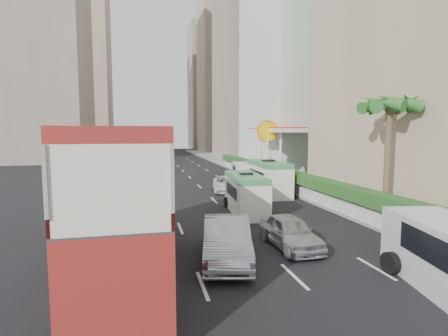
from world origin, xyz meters
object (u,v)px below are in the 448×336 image
object	(u,v)px
car_silver_lane_a	(227,260)
shell_station	(287,153)
van_asset	(226,192)
car_silver_lane_b	(290,247)
palm_tree	(387,161)
minibus_near	(246,194)
panel_van_far	(244,174)
minibus_far	(268,178)
double_decker_bus	(126,200)

from	to	relation	value
car_silver_lane_a	shell_station	size ratio (longest dim) A/B	0.62
car_silver_lane_a	shell_station	world-z (taller)	shell_station
car_silver_lane_a	van_asset	world-z (taller)	car_silver_lane_a
car_silver_lane_b	palm_tree	xyz separation A→B (m)	(7.08, 3.08, 3.38)
minibus_near	panel_van_far	world-z (taller)	minibus_near
van_asset	car_silver_lane_a	bearing A→B (deg)	-94.05
car_silver_lane_a	shell_station	xyz separation A→B (m)	(12.31, 22.97, 2.75)
van_asset	shell_station	xyz separation A→B (m)	(8.60, 7.33, 2.75)
shell_station	palm_tree	bearing A→B (deg)	-96.60
car_silver_lane_a	shell_station	bearing A→B (deg)	73.33
car_silver_lane_b	minibus_near	world-z (taller)	minibus_near
minibus_far	van_asset	bearing A→B (deg)	147.34
car_silver_lane_a	minibus_near	size ratio (longest dim) A/B	0.92
double_decker_bus	panel_van_far	bearing A→B (deg)	62.89
car_silver_lane_a	minibus_far	bearing A→B (deg)	75.40
minibus_near	palm_tree	bearing A→B (deg)	-23.87
double_decker_bus	van_asset	world-z (taller)	double_decker_bus
double_decker_bus	car_silver_lane_a	distance (m)	4.47
car_silver_lane_a	palm_tree	size ratio (longest dim) A/B	0.77
car_silver_lane_a	panel_van_far	distance (m)	20.86
minibus_near	shell_station	xyz separation A→B (m)	(9.25, 15.23, 1.56)
van_asset	palm_tree	world-z (taller)	palm_tree
palm_tree	panel_van_far	bearing A→B (deg)	102.96
car_silver_lane_a	minibus_far	distance (m)	15.22
double_decker_bus	palm_tree	size ratio (longest dim) A/B	1.72
car_silver_lane_b	palm_tree	size ratio (longest dim) A/B	0.63
minibus_far	car_silver_lane_b	bearing A→B (deg)	-104.31
car_silver_lane_b	panel_van_far	xyz separation A→B (m)	(3.44, 18.92, 0.99)
car_silver_lane_b	panel_van_far	bearing A→B (deg)	77.67
shell_station	panel_van_far	bearing A→B (deg)	-151.57
car_silver_lane_b	shell_station	size ratio (longest dim) A/B	0.51
panel_van_far	minibus_near	bearing A→B (deg)	-97.09
double_decker_bus	minibus_far	size ratio (longest dim) A/B	1.83
van_asset	minibus_far	xyz separation A→B (m)	(2.96, -2.03, 1.33)
shell_station	car_silver_lane_a	bearing A→B (deg)	-118.18
van_asset	palm_tree	size ratio (longest dim) A/B	0.73
van_asset	minibus_near	world-z (taller)	minibus_near
van_asset	palm_tree	bearing A→B (deg)	-51.95
panel_van_far	palm_tree	world-z (taller)	palm_tree
car_silver_lane_b	palm_tree	world-z (taller)	palm_tree
minibus_near	panel_van_far	distance (m)	12.54
car_silver_lane_a	car_silver_lane_b	distance (m)	3.16
van_asset	minibus_near	size ratio (longest dim) A/B	0.87
minibus_near	minibus_far	size ratio (longest dim) A/B	0.89
car_silver_lane_b	van_asset	size ratio (longest dim) A/B	0.87
car_silver_lane_b	minibus_far	distance (m)	13.30
double_decker_bus	palm_tree	xyz separation A→B (m)	(13.80, 4.00, 0.85)
van_asset	palm_tree	xyz separation A→B (m)	(6.40, -11.67, 3.38)
car_silver_lane_b	van_asset	xyz separation A→B (m)	(0.68, 14.75, 0.00)
minibus_far	car_silver_lane_a	bearing A→B (deg)	-114.44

